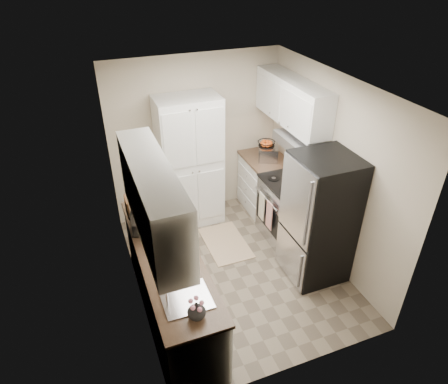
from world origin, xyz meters
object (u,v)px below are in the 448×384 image
(refrigerator, at_px, (319,219))
(microwave, at_px, (153,212))
(toaster_oven, at_px, (268,152))
(wine_bottle, at_px, (150,198))
(electric_range, at_px, (288,209))
(pantry_cabinet, at_px, (190,163))

(refrigerator, xyz_separation_m, microwave, (-1.95, 0.56, 0.23))
(microwave, height_order, toaster_oven, microwave)
(wine_bottle, bearing_deg, toaster_oven, 20.22)
(refrigerator, relative_size, microwave, 2.89)
(toaster_oven, bearing_deg, electric_range, -67.55)
(pantry_cabinet, distance_m, refrigerator, 2.07)
(electric_range, distance_m, wine_bottle, 2.04)
(refrigerator, relative_size, toaster_oven, 4.62)
(pantry_cabinet, height_order, microwave, pantry_cabinet)
(electric_range, relative_size, toaster_oven, 3.07)
(microwave, distance_m, toaster_oven, 2.26)
(electric_range, bearing_deg, microwave, -173.15)
(wine_bottle, bearing_deg, electric_range, -1.48)
(pantry_cabinet, xyz_separation_m, wine_bottle, (-0.77, -0.87, 0.08))
(refrigerator, xyz_separation_m, wine_bottle, (-1.91, 0.85, 0.23))
(electric_range, relative_size, refrigerator, 0.66)
(microwave, bearing_deg, electric_range, -64.00)
(pantry_cabinet, bearing_deg, refrigerator, -56.54)
(wine_bottle, bearing_deg, refrigerator, -23.96)
(refrigerator, distance_m, toaster_oven, 1.59)
(wine_bottle, xyz_separation_m, toaster_oven, (1.98, 0.73, -0.06))
(microwave, relative_size, toaster_oven, 1.60)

